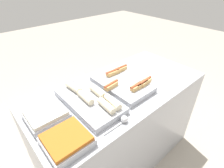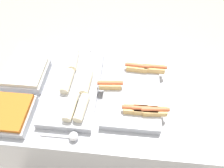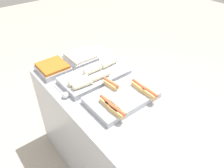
{
  "view_description": "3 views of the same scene",
  "coord_description": "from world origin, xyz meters",
  "px_view_note": "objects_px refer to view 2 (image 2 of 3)",
  "views": [
    {
      "loc": [
        -0.88,
        -0.89,
        1.81
      ],
      "look_at": [
        -0.09,
        0.0,
        1.03
      ],
      "focal_mm": 28.0,
      "sensor_mm": 36.0,
      "label": 1
    },
    {
      "loc": [
        -0.02,
        -0.76,
        2.01
      ],
      "look_at": [
        -0.09,
        0.0,
        1.03
      ],
      "focal_mm": 35.0,
      "sensor_mm": 36.0,
      "label": 2
    },
    {
      "loc": [
        0.93,
        -0.82,
        2.02
      ],
      "look_at": [
        -0.09,
        0.0,
        1.03
      ],
      "focal_mm": 35.0,
      "sensor_mm": 36.0,
      "label": 3
    }
  ],
  "objects_px": {
    "serving_spoon_far": "(92,51)",
    "tray_side_front": "(7,114)",
    "tray_side_back": "(25,74)",
    "serving_spoon_near": "(71,136)",
    "tray_wraps": "(74,87)",
    "tray_hotdogs": "(133,91)"
  },
  "relations": [
    {
      "from": "tray_side_back",
      "to": "serving_spoon_near",
      "type": "xyz_separation_m",
      "value": [
        0.37,
        -0.37,
        -0.01
      ]
    },
    {
      "from": "tray_side_front",
      "to": "serving_spoon_far",
      "type": "bearing_deg",
      "value": 55.01
    },
    {
      "from": "tray_wraps",
      "to": "serving_spoon_far",
      "type": "distance_m",
      "value": 0.32
    },
    {
      "from": "tray_side_back",
      "to": "serving_spoon_far",
      "type": "height_order",
      "value": "tray_side_back"
    },
    {
      "from": "tray_hotdogs",
      "to": "tray_side_front",
      "type": "relative_size",
      "value": 1.97
    },
    {
      "from": "tray_side_front",
      "to": "serving_spoon_near",
      "type": "xyz_separation_m",
      "value": [
        0.37,
        -0.09,
        -0.01
      ]
    },
    {
      "from": "serving_spoon_far",
      "to": "tray_side_front",
      "type": "bearing_deg",
      "value": -124.99
    },
    {
      "from": "tray_hotdogs",
      "to": "tray_wraps",
      "type": "bearing_deg",
      "value": -179.62
    },
    {
      "from": "tray_hotdogs",
      "to": "tray_wraps",
      "type": "height_order",
      "value": "tray_wraps"
    },
    {
      "from": "tray_side_back",
      "to": "serving_spoon_far",
      "type": "distance_m",
      "value": 0.45
    },
    {
      "from": "tray_side_front",
      "to": "serving_spoon_far",
      "type": "relative_size",
      "value": 1.17
    },
    {
      "from": "tray_hotdogs",
      "to": "serving_spoon_far",
      "type": "relative_size",
      "value": 2.3
    },
    {
      "from": "tray_wraps",
      "to": "tray_side_front",
      "type": "xyz_separation_m",
      "value": [
        -0.32,
        -0.22,
        0.0
      ]
    },
    {
      "from": "tray_side_front",
      "to": "tray_side_back",
      "type": "bearing_deg",
      "value": 90.0
    },
    {
      "from": "tray_side_front",
      "to": "tray_wraps",
      "type": "bearing_deg",
      "value": 33.98
    },
    {
      "from": "tray_side_front",
      "to": "tray_side_back",
      "type": "height_order",
      "value": "same"
    },
    {
      "from": "tray_hotdogs",
      "to": "tray_wraps",
      "type": "xyz_separation_m",
      "value": [
        -0.35,
        -0.0,
        0.0
      ]
    },
    {
      "from": "tray_hotdogs",
      "to": "serving_spoon_far",
      "type": "distance_m",
      "value": 0.43
    },
    {
      "from": "tray_wraps",
      "to": "tray_side_front",
      "type": "distance_m",
      "value": 0.39
    },
    {
      "from": "serving_spoon_near",
      "to": "serving_spoon_far",
      "type": "relative_size",
      "value": 0.93
    },
    {
      "from": "tray_hotdogs",
      "to": "serving_spoon_far",
      "type": "height_order",
      "value": "tray_hotdogs"
    },
    {
      "from": "tray_side_back",
      "to": "serving_spoon_near",
      "type": "height_order",
      "value": "tray_side_back"
    }
  ]
}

